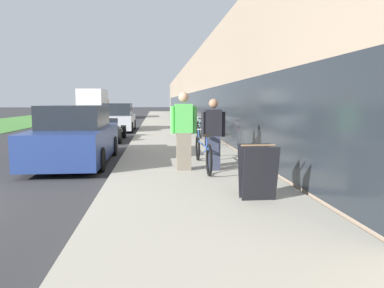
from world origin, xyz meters
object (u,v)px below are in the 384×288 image
object	(u,v)px
cruiser_bike_middle	(199,129)
parked_sedan_curbside	(76,137)
cruiser_bike_farthest	(190,126)
cruiser_bike_nearest	(211,133)
bike_rack_hoop	(206,132)
person_bystander	(184,131)
parked_sedan_far	(118,119)
sandwich_board_sign	(258,172)
person_rider	(213,135)
tandem_bicycle	(203,152)
moving_truck	(94,104)
vintage_roadster_curbside	(104,131)

from	to	relation	value
cruiser_bike_middle	parked_sedan_curbside	bearing A→B (deg)	-124.42
cruiser_bike_middle	cruiser_bike_farthest	size ratio (longest dim) A/B	1.04
cruiser_bike_nearest	cruiser_bike_middle	world-z (taller)	cruiser_bike_nearest
cruiser_bike_farthest	parked_sedan_curbside	xyz separation A→B (m)	(-3.93, -8.43, 0.26)
bike_rack_hoop	cruiser_bike_farthest	world-z (taller)	bike_rack_hoop
person_bystander	parked_sedan_far	distance (m)	13.54
bike_rack_hoop	cruiser_bike_middle	bearing A→B (deg)	87.58
person_bystander	sandwich_board_sign	bearing A→B (deg)	-69.80
parked_sedan_curbside	person_rider	bearing A→B (deg)	-29.57
person_rider	cruiser_bike_nearest	bearing A→B (deg)	82.07
tandem_bicycle	bike_rack_hoop	world-z (taller)	tandem_bicycle
cruiser_bike_farthest	sandwich_board_sign	xyz separation A→B (m)	(-0.08, -13.07, 0.09)
parked_sedan_curbside	moving_truck	distance (m)	28.27
person_bystander	moving_truck	bearing A→B (deg)	102.90
tandem_bicycle	person_bystander	distance (m)	0.78
bike_rack_hoop	cruiser_bike_middle	world-z (taller)	cruiser_bike_middle
parked_sedan_far	moving_truck	xyz separation A→B (m)	(-4.03, 16.63, 0.74)
person_bystander	parked_sedan_curbside	world-z (taller)	person_bystander
bike_rack_hoop	parked_sedan_far	xyz separation A→B (m)	(-3.93, 8.91, 0.10)
person_rider	sandwich_board_sign	bearing A→B (deg)	-82.92
tandem_bicycle	parked_sedan_curbside	xyz separation A→B (m)	(-3.32, 1.62, 0.24)
person_rider	parked_sedan_far	xyz separation A→B (m)	(-3.49, 13.34, -0.22)
tandem_bicycle	person_rider	xyz separation A→B (m)	(0.19, -0.38, 0.46)
sandwich_board_sign	vintage_roadster_curbside	distance (m)	11.33
person_rider	person_bystander	distance (m)	0.69
tandem_bicycle	cruiser_bike_farthest	xyz separation A→B (m)	(0.60, 10.05, -0.01)
parked_sedan_far	cruiser_bike_middle	bearing A→B (deg)	-52.61
person_rider	moving_truck	world-z (taller)	moving_truck
person_bystander	bike_rack_hoop	size ratio (longest dim) A/B	2.14
cruiser_bike_middle	moving_truck	size ratio (longest dim) A/B	0.27
cruiser_bike_nearest	bike_rack_hoop	bearing A→B (deg)	-105.61
person_bystander	cruiser_bike_farthest	distance (m)	10.40
cruiser_bike_farthest	cruiser_bike_nearest	bearing A→B (deg)	-85.37
cruiser_bike_nearest	cruiser_bike_farthest	xyz separation A→B (m)	(-0.38, 4.74, -0.03)
person_bystander	parked_sedan_curbside	xyz separation A→B (m)	(-2.84, 1.90, -0.29)
sandwich_board_sign	parked_sedan_curbside	size ratio (longest dim) A/B	0.19
vintage_roadster_curbside	parked_sedan_curbside	bearing A→B (deg)	-89.42
cruiser_bike_nearest	cruiser_bike_farthest	bearing A→B (deg)	94.63
sandwich_board_sign	tandem_bicycle	bearing A→B (deg)	99.82
bike_rack_hoop	parked_sedan_far	distance (m)	9.73
bike_rack_hoop	parked_sedan_curbside	bearing A→B (deg)	-148.40
cruiser_bike_middle	cruiser_bike_nearest	bearing A→B (deg)	-85.07
cruiser_bike_farthest	parked_sedan_far	distance (m)	4.87
cruiser_bike_farthest	vintage_roadster_curbside	xyz separation A→B (m)	(-3.99, -2.44, -0.05)
person_rider	cruiser_bike_nearest	world-z (taller)	person_rider
cruiser_bike_farthest	parked_sedan_curbside	bearing A→B (deg)	-114.98
bike_rack_hoop	person_bystander	bearing A→B (deg)	-104.47
tandem_bicycle	moving_truck	distance (m)	30.50
parked_sedan_far	tandem_bicycle	bearing A→B (deg)	-75.74
bike_rack_hoop	vintage_roadster_curbside	distance (m)	5.37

